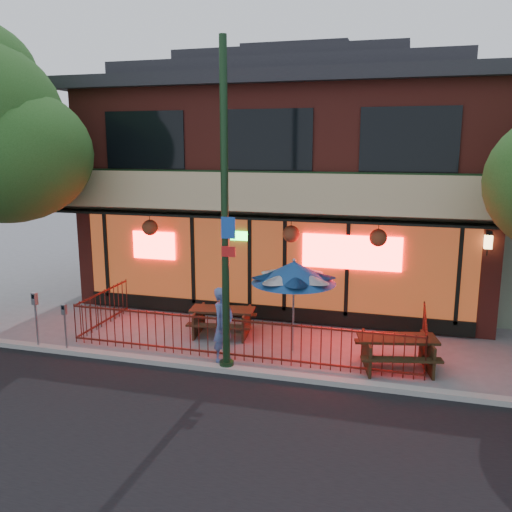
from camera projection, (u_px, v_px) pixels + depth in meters
The scene contains 11 objects.
ground at pixel (232, 363), 12.34m from camera, with size 80.00×80.00×0.00m, color gray.
curb at pixel (225, 369), 11.86m from camera, with size 80.00×0.25×0.12m, color #999993.
restaurant_building at pixel (297, 167), 18.21m from camera, with size 12.96×9.49×8.05m.
patio_fence at pixel (239, 329), 12.69m from camera, with size 8.44×2.62×1.00m.
street_light at pixel (225, 229), 11.32m from camera, with size 0.43×0.32×7.00m.
picnic_table_left at pixel (222, 317), 14.11m from camera, with size 1.78×1.45×0.70m.
picnic_table_right at pixel (397, 348), 11.95m from camera, with size 1.95×1.65×0.73m.
patio_umbrella at pixel (294, 272), 12.68m from camera, with size 2.00×2.00×2.28m.
pedestrian at pixel (223, 324), 12.32m from camera, with size 0.63×0.41×1.73m, color #4B5F97.
parking_meter_near at pixel (65, 320), 12.78m from camera, with size 0.11×0.09×1.20m.
parking_meter_far at pixel (36, 311), 12.96m from camera, with size 0.14×0.12×1.43m.
Camera 1 is at (3.65, -11.01, 4.89)m, focal length 38.00 mm.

